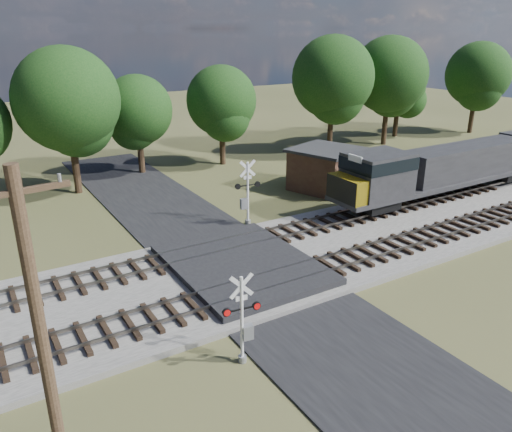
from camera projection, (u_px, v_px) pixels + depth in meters
ground at (247, 275)px, 26.67m from camera, size 160.00×160.00×0.00m
ballast_bed at (377, 232)px, 31.89m from camera, size 140.00×10.00×0.30m
road at (247, 274)px, 26.66m from camera, size 7.00×60.00×0.08m
crossing_panel at (242, 266)px, 26.96m from camera, size 7.00×9.00×0.62m
track_near at (316, 269)px, 26.45m from camera, size 140.00×2.60×0.33m
track_far at (266, 237)px, 30.45m from camera, size 140.00×2.60×0.33m
crossing_signal_near at (244, 326)px, 19.19m from camera, size 1.56×0.37×3.88m
crossing_signal_far at (247, 198)px, 32.90m from camera, size 1.79×0.42×4.44m
utility_pole at (42, 344)px, 12.23m from camera, size 2.36×0.41×9.66m
equipment_shed at (325, 169)px, 40.37m from camera, size 6.32×6.32×3.40m
treeline at (244, 92)px, 46.36m from camera, size 80.76×10.24×11.91m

